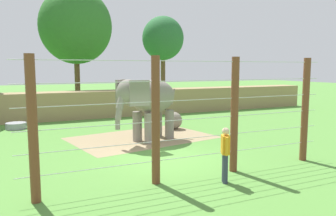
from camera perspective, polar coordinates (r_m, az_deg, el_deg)
ground_plane at (r=12.74m, az=-0.73°, el=-8.66°), size 120.00×120.00×0.00m
dirt_patch at (r=16.49m, az=-4.41°, el=-5.07°), size 7.31×5.55×0.01m
embankment_wall at (r=23.65m, az=-12.55°, el=0.66°), size 36.00×1.80×1.82m
elephant at (r=15.53m, az=-3.24°, el=1.40°), size 3.65×2.55×2.92m
enrichment_ball at (r=18.69m, az=0.96°, el=-2.14°), size 0.96×0.96×0.96m
cable_fence at (r=10.34m, az=4.78°, el=-1.64°), size 10.26×0.25×3.77m
zookeeper at (r=10.14m, az=9.72°, el=-7.45°), size 0.35×0.58×1.67m
water_tub at (r=20.59m, az=-24.47°, el=-2.76°), size 1.10×1.10×0.35m
tree_left_of_centre at (r=32.99m, az=-0.86°, el=11.72°), size 4.00×4.00×8.33m
tree_behind_wall at (r=29.50m, az=-15.46°, el=13.27°), size 5.94×5.94×9.94m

